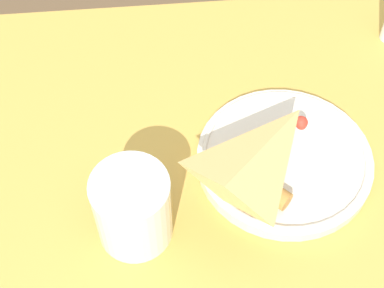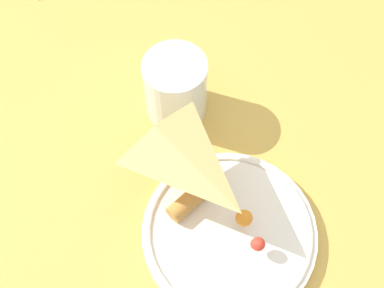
% 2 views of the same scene
% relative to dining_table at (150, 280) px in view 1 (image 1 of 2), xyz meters
% --- Properties ---
extents(dining_table, '(1.22, 0.85, 0.74)m').
position_rel_dining_table_xyz_m(dining_table, '(0.00, 0.00, 0.00)').
color(dining_table, gold).
rests_on(dining_table, ground_plane).
extents(plate_pizza, '(0.23, 0.23, 0.05)m').
position_rel_dining_table_xyz_m(plate_pizza, '(-0.18, -0.10, 0.11)').
color(plate_pizza, silver).
rests_on(plate_pizza, dining_table).
extents(milk_glass, '(0.09, 0.09, 0.10)m').
position_rel_dining_table_xyz_m(milk_glass, '(0.01, -0.02, 0.15)').
color(milk_glass, white).
rests_on(milk_glass, dining_table).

